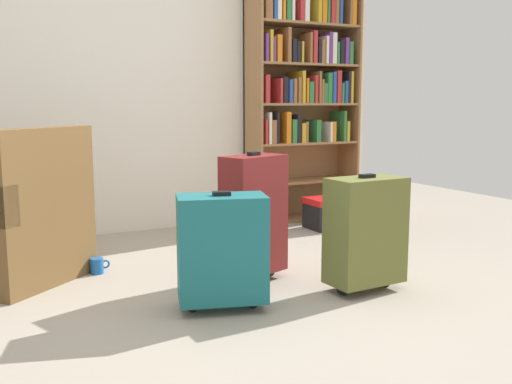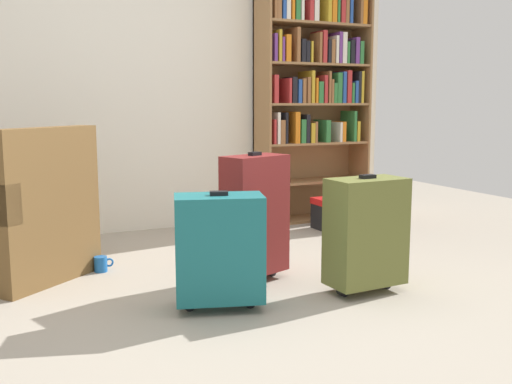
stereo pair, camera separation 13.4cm
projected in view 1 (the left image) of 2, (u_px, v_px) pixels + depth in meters
ground_plane at (237, 309)px, 2.99m from camera, size 8.16×8.16×0.00m
back_wall at (122, 68)px, 4.63m from camera, size 4.67×0.10×2.60m
bookshelf at (302, 85)px, 5.14m from camera, size 1.00×0.33×2.02m
armchair at (14, 227)px, 3.44m from camera, size 0.98×0.98×0.90m
mug at (97, 266)px, 3.61m from camera, size 0.12×0.08×0.10m
storage_box at (334, 211)px, 4.93m from camera, size 0.47×0.28×0.26m
suitcase_dark_red at (254, 215)px, 3.42m from camera, size 0.43×0.32×0.76m
suitcase_olive at (366, 231)px, 3.24m from camera, size 0.43×0.25×0.65m
suitcase_teal at (222, 248)px, 2.95m from camera, size 0.49×0.36×0.60m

